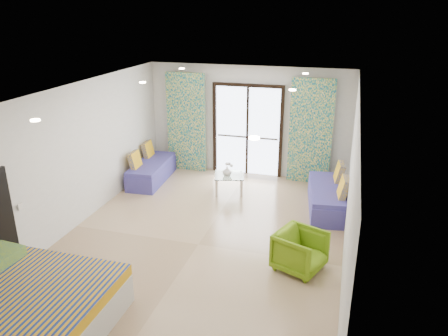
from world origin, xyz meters
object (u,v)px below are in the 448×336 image
(armchair, at_px, (300,249))
(bed, at_px, (26,305))
(daybed_left, at_px, (151,170))
(coffee_table, at_px, (229,177))
(daybed_right, at_px, (328,197))

(armchair, bearing_deg, bed, 146.90)
(daybed_left, height_order, coffee_table, daybed_left)
(coffee_table, bearing_deg, daybed_right, -7.83)
(daybed_left, bearing_deg, bed, -86.96)
(daybed_left, relative_size, armchair, 2.43)
(bed, xyz_separation_m, armchair, (3.31, 2.34, 0.05))
(daybed_left, distance_m, coffee_table, 2.02)
(coffee_table, xyz_separation_m, armchair, (1.93, -2.69, -0.02))
(bed, relative_size, daybed_left, 1.22)
(daybed_right, xyz_separation_m, coffee_table, (-2.22, 0.31, 0.10))
(daybed_left, relative_size, coffee_table, 2.23)
(daybed_right, bearing_deg, armchair, -104.46)
(daybed_left, bearing_deg, daybed_right, -10.23)
(daybed_left, height_order, armchair, daybed_left)
(daybed_right, height_order, coffee_table, daybed_right)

